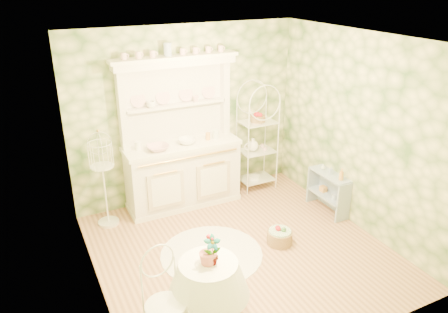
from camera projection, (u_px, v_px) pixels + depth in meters
name	position (u px, v px, depth m)	size (l,w,h in m)	color
floor	(241.00, 250.00, 5.73)	(3.60, 3.60, 0.00)	tan
ceiling	(245.00, 40.00, 4.67)	(3.60, 3.60, 0.00)	white
wall_left	(88.00, 186.00, 4.47)	(3.60, 3.60, 0.00)	beige
wall_right	(359.00, 133.00, 5.93)	(3.60, 3.60, 0.00)	beige
wall_back	(187.00, 115.00, 6.69)	(3.60, 3.60, 0.00)	beige
wall_front	(343.00, 229.00, 3.71)	(3.60, 3.60, 0.00)	beige
kitchen_dresser	(181.00, 135.00, 6.45)	(1.87, 0.61, 2.29)	white
bakers_rack	(257.00, 135.00, 7.08)	(0.58, 0.41, 1.85)	white
side_shelf	(328.00, 191.00, 6.57)	(0.28, 0.75, 0.64)	#95A9C0
round_table	(209.00, 288.00, 4.44)	(0.73, 0.73, 0.80)	white
cafe_chair	(166.00, 307.00, 4.15)	(0.39, 0.39, 0.86)	white
birdcage_stand	(103.00, 176.00, 6.05)	(0.36, 0.36, 1.53)	white
floor_basket	(280.00, 237.00, 5.84)	(0.32, 0.32, 0.21)	olive
lace_rug	(211.00, 254.00, 5.65)	(1.32, 1.32, 0.01)	white
bowl_floral	(158.00, 150.00, 6.26)	(0.31, 0.31, 0.08)	white
bowl_white	(187.00, 143.00, 6.50)	(0.26, 0.26, 0.08)	white
cup_left	(151.00, 106.00, 6.22)	(0.12, 0.12, 0.10)	white
cup_right	(196.00, 100.00, 6.51)	(0.09, 0.09, 0.09)	white
potted_geranium	(213.00, 253.00, 4.25)	(0.17, 0.12, 0.32)	#3F7238
bottle_amber	(341.00, 176.00, 6.24)	(0.07, 0.07, 0.18)	gold
bottle_blue	(331.00, 172.00, 6.43)	(0.05, 0.05, 0.12)	#92A4BF
bottle_glass	(323.00, 167.00, 6.59)	(0.07, 0.07, 0.09)	silver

